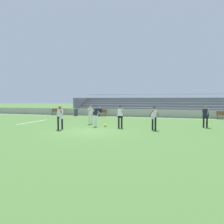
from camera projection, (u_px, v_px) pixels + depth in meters
name	position (u px, v px, depth m)	size (l,w,h in m)	color
ground_plane	(89.00, 131.00, 14.40)	(160.00, 160.00, 0.00)	#477033
field_line_sideline	(126.00, 117.00, 25.33)	(44.00, 0.12, 0.01)	white
field_line_penalty_mark	(33.00, 122.00, 20.23)	(0.12, 4.40, 0.01)	white
sideline_wall	(129.00, 113.00, 26.78)	(48.00, 0.16, 0.92)	#BCB7AD
bleacher_stand	(161.00, 106.00, 28.90)	(24.20, 5.17, 2.96)	#B2B2B7
bench_near_bin	(100.00, 112.00, 26.95)	(1.80, 0.40, 0.90)	brown
bench_far_right	(57.00, 111.00, 28.73)	(1.80, 0.40, 0.90)	brown
trash_bin	(76.00, 112.00, 27.61)	(0.50, 0.50, 0.92)	#3D424C
spectator_seated	(100.00, 111.00, 26.83)	(0.36, 0.42, 1.21)	#2D2D38
player_white_deep_cover	(120.00, 115.00, 16.07)	(0.44, 0.61, 1.69)	black
player_dark_trailing_run	(95.00, 114.00, 16.88)	(0.69, 0.51, 1.69)	white
player_white_wide_right	(91.00, 113.00, 18.46)	(0.41, 0.56, 1.68)	white
player_white_overlapping	(154.00, 116.00, 14.93)	(0.70, 0.49, 1.72)	black
player_dark_pressing_high	(206.00, 115.00, 16.27)	(0.49, 0.61, 1.65)	black
player_white_wide_left	(60.00, 115.00, 15.15)	(0.44, 0.56, 1.72)	black
soccer_ball	(105.00, 125.00, 16.81)	(0.22, 0.22, 0.22)	yellow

